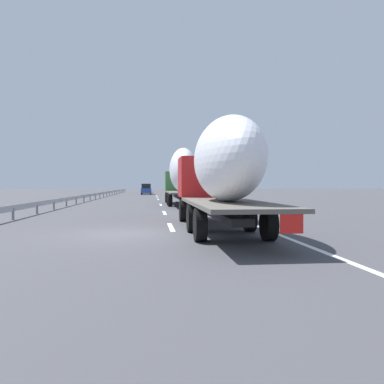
# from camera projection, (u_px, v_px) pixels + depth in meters

# --- Properties ---
(ground_plane) EXTENTS (260.00, 260.00, 0.00)m
(ground_plane) POSITION_uv_depth(u_px,v_px,m) (144.00, 198.00, 53.66)
(ground_plane) COLOR #424247
(lane_stripe_0) EXTENTS (3.20, 0.20, 0.01)m
(lane_stripe_0) POSITION_uv_depth(u_px,v_px,m) (171.00, 227.00, 16.07)
(lane_stripe_0) COLOR white
(lane_stripe_0) RESTS_ON ground_plane
(lane_stripe_1) EXTENTS (3.20, 0.20, 0.01)m
(lane_stripe_1) POSITION_uv_depth(u_px,v_px,m) (164.00, 213.00, 24.28)
(lane_stripe_1) COLOR white
(lane_stripe_1) RESTS_ON ground_plane
(lane_stripe_2) EXTENTS (3.20, 0.20, 0.01)m
(lane_stripe_2) POSITION_uv_depth(u_px,v_px,m) (161.00, 205.00, 34.12)
(lane_stripe_2) COLOR white
(lane_stripe_2) RESTS_ON ground_plane
(lane_stripe_3) EXTENTS (3.20, 0.20, 0.01)m
(lane_stripe_3) POSITION_uv_depth(u_px,v_px,m) (158.00, 199.00, 47.48)
(lane_stripe_3) COLOR white
(lane_stripe_3) RESTS_ON ground_plane
(lane_stripe_4) EXTENTS (3.20, 0.20, 0.01)m
(lane_stripe_4) POSITION_uv_depth(u_px,v_px,m) (157.00, 197.00, 55.90)
(lane_stripe_4) COLOR white
(lane_stripe_4) RESTS_ON ground_plane
(lane_stripe_5) EXTENTS (3.20, 0.20, 0.01)m
(lane_stripe_5) POSITION_uv_depth(u_px,v_px,m) (156.00, 196.00, 63.79)
(lane_stripe_5) COLOR white
(lane_stripe_5) RESTS_ON ground_plane
(edge_line_right) EXTENTS (110.00, 0.20, 0.01)m
(edge_line_right) POSITION_uv_depth(u_px,v_px,m) (181.00, 196.00, 59.21)
(edge_line_right) COLOR white
(edge_line_right) RESTS_ON ground_plane
(truck_lead) EXTENTS (13.35, 2.55, 4.85)m
(truck_lead) POSITION_uv_depth(u_px,v_px,m) (182.00, 174.00, 33.34)
(truck_lead) COLOR #387038
(truck_lead) RESTS_ON ground_plane
(truck_trailing) EXTENTS (12.17, 2.55, 4.10)m
(truck_trailing) POSITION_uv_depth(u_px,v_px,m) (221.00, 170.00, 14.50)
(truck_trailing) COLOR #B21919
(truck_trailing) RESTS_ON ground_plane
(car_black_suv) EXTENTS (4.49, 1.76, 1.84)m
(car_black_suv) POSITION_uv_depth(u_px,v_px,m) (147.00, 188.00, 93.59)
(car_black_suv) COLOR black
(car_black_suv) RESTS_ON ground_plane
(car_yellow_coupe) EXTENTS (4.37, 1.78, 1.92)m
(car_yellow_coupe) POSITION_uv_depth(u_px,v_px,m) (146.00, 189.00, 79.70)
(car_yellow_coupe) COLOR gold
(car_yellow_coupe) RESTS_ON ground_plane
(car_blue_sedan) EXTENTS (4.57, 1.89, 2.00)m
(car_blue_sedan) POSITION_uv_depth(u_px,v_px,m) (146.00, 189.00, 70.49)
(car_blue_sedan) COLOR #28479E
(car_blue_sedan) RESTS_ON ground_plane
(road_sign) EXTENTS (0.10, 0.90, 2.93)m
(road_sign) POSITION_uv_depth(u_px,v_px,m) (197.00, 183.00, 48.92)
(road_sign) COLOR gray
(road_sign) RESTS_ON ground_plane
(tree_0) EXTENTS (3.44, 3.44, 6.12)m
(tree_0) POSITION_uv_depth(u_px,v_px,m) (203.00, 174.00, 70.15)
(tree_0) COLOR #472D19
(tree_0) RESTS_ON ground_plane
(tree_1) EXTENTS (3.46, 3.46, 7.82)m
(tree_1) POSITION_uv_depth(u_px,v_px,m) (204.00, 172.00, 88.89)
(tree_1) COLOR #472D19
(tree_1) RESTS_ON ground_plane
(tree_2) EXTENTS (2.78, 2.78, 5.22)m
(tree_2) POSITION_uv_depth(u_px,v_px,m) (204.00, 177.00, 72.10)
(tree_2) COLOR #472D19
(tree_2) RESTS_ON ground_plane
(tree_3) EXTENTS (2.41, 2.41, 6.07)m
(tree_3) POSITION_uv_depth(u_px,v_px,m) (217.00, 173.00, 62.34)
(tree_3) COLOR #472D19
(tree_3) RESTS_ON ground_plane
(tree_4) EXTENTS (3.64, 3.64, 6.15)m
(tree_4) POSITION_uv_depth(u_px,v_px,m) (211.00, 172.00, 65.50)
(tree_4) COLOR #472D19
(tree_4) RESTS_ON ground_plane
(guardrail_median) EXTENTS (94.00, 0.10, 0.76)m
(guardrail_median) POSITION_uv_depth(u_px,v_px,m) (104.00, 193.00, 56.01)
(guardrail_median) COLOR #9EA0A5
(guardrail_median) RESTS_ON ground_plane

